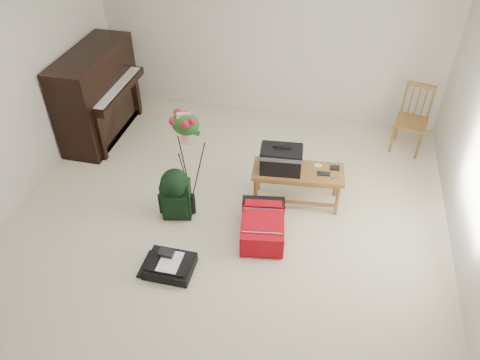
% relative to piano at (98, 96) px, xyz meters
% --- Properties ---
extents(floor, '(5.00, 5.50, 0.01)m').
position_rel_piano_xyz_m(floor, '(2.19, -1.60, -0.60)').
color(floor, beige).
rests_on(floor, ground).
extents(ceiling, '(5.00, 5.50, 0.01)m').
position_rel_piano_xyz_m(ceiling, '(2.19, -1.60, 1.90)').
color(ceiling, white).
rests_on(ceiling, wall_back).
extents(wall_back, '(5.00, 0.04, 2.50)m').
position_rel_piano_xyz_m(wall_back, '(2.19, 1.15, 0.65)').
color(wall_back, beige).
rests_on(wall_back, floor).
extents(piano, '(0.71, 1.50, 1.25)m').
position_rel_piano_xyz_m(piano, '(0.00, 0.00, 0.00)').
color(piano, black).
rests_on(piano, floor).
extents(bench, '(1.09, 0.52, 0.81)m').
position_rel_piano_xyz_m(bench, '(2.78, -0.88, -0.03)').
color(bench, brown).
rests_on(bench, floor).
extents(dining_chair, '(0.48, 0.48, 0.93)m').
position_rel_piano_xyz_m(dining_chair, '(4.26, 0.60, -0.15)').
color(dining_chair, brown).
rests_on(dining_chair, floor).
extents(red_suitcase, '(0.57, 0.76, 0.30)m').
position_rel_piano_xyz_m(red_suitcase, '(2.64, -1.49, -0.44)').
color(red_suitcase, red).
rests_on(red_suitcase, floor).
extents(black_duffel, '(0.49, 0.39, 0.21)m').
position_rel_piano_xyz_m(black_duffel, '(1.80, -2.24, -0.53)').
color(black_duffel, black).
rests_on(black_duffel, floor).
extents(green_backpack, '(0.36, 0.33, 0.65)m').
position_rel_piano_xyz_m(green_backpack, '(1.61, -1.44, -0.24)').
color(green_backpack, black).
rests_on(green_backpack, floor).
extents(flower_stand, '(0.51, 0.51, 1.27)m').
position_rel_piano_xyz_m(flower_stand, '(1.68, -1.13, 0.02)').
color(flower_stand, black).
rests_on(flower_stand, floor).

